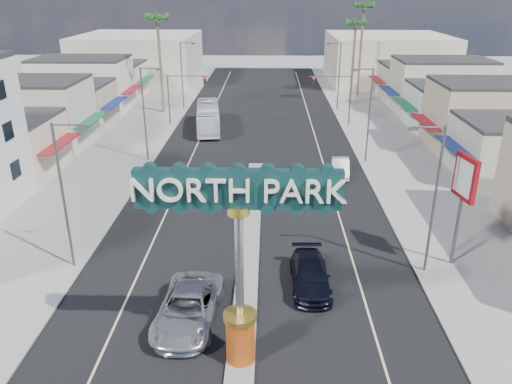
# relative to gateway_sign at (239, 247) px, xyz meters

# --- Properties ---
(ground) EXTENTS (160.00, 160.00, 0.00)m
(ground) POSITION_rel_gateway_sign_xyz_m (0.00, 28.02, -5.93)
(ground) COLOR gray
(ground) RESTS_ON ground
(road) EXTENTS (20.00, 120.00, 0.01)m
(road) POSITION_rel_gateway_sign_xyz_m (0.00, 28.02, -5.92)
(road) COLOR black
(road) RESTS_ON ground
(median_island) EXTENTS (1.30, 30.00, 0.16)m
(median_island) POSITION_rel_gateway_sign_xyz_m (0.00, 12.02, -5.85)
(median_island) COLOR gray
(median_island) RESTS_ON ground
(sidewalk_left) EXTENTS (8.00, 120.00, 0.12)m
(sidewalk_left) POSITION_rel_gateway_sign_xyz_m (-14.00, 28.02, -5.87)
(sidewalk_left) COLOR gray
(sidewalk_left) RESTS_ON ground
(sidewalk_right) EXTENTS (8.00, 120.00, 0.12)m
(sidewalk_right) POSITION_rel_gateway_sign_xyz_m (14.00, 28.02, -5.87)
(sidewalk_right) COLOR gray
(sidewalk_right) RESTS_ON ground
(storefront_row_left) EXTENTS (12.00, 42.00, 6.00)m
(storefront_row_left) POSITION_rel_gateway_sign_xyz_m (-24.00, 41.02, -2.93)
(storefront_row_left) COLOR beige
(storefront_row_left) RESTS_ON ground
(storefront_row_right) EXTENTS (12.00, 42.00, 6.00)m
(storefront_row_right) POSITION_rel_gateway_sign_xyz_m (24.00, 41.02, -2.93)
(storefront_row_right) COLOR #B7B29E
(storefront_row_right) RESTS_ON ground
(backdrop_far_left) EXTENTS (20.00, 20.00, 8.00)m
(backdrop_far_left) POSITION_rel_gateway_sign_xyz_m (-22.00, 73.02, -1.93)
(backdrop_far_left) COLOR #B7B29E
(backdrop_far_left) RESTS_ON ground
(backdrop_far_right) EXTENTS (20.00, 20.00, 8.00)m
(backdrop_far_right) POSITION_rel_gateway_sign_xyz_m (22.00, 73.02, -1.93)
(backdrop_far_right) COLOR beige
(backdrop_far_right) RESTS_ON ground
(gateway_sign) EXTENTS (8.20, 1.50, 9.15)m
(gateway_sign) POSITION_rel_gateway_sign_xyz_m (0.00, 0.00, 0.00)
(gateway_sign) COLOR #BB2F0E
(gateway_sign) RESTS_ON median_island
(traffic_signal_left) EXTENTS (5.09, 0.45, 6.00)m
(traffic_signal_left) POSITION_rel_gateway_sign_xyz_m (-9.18, 42.02, -1.65)
(traffic_signal_left) COLOR #47474C
(traffic_signal_left) RESTS_ON ground
(traffic_signal_right) EXTENTS (5.09, 0.45, 6.00)m
(traffic_signal_right) POSITION_rel_gateway_sign_xyz_m (9.18, 42.02, -1.65)
(traffic_signal_right) COLOR #47474C
(traffic_signal_right) RESTS_ON ground
(streetlight_l_near) EXTENTS (2.03, 0.22, 9.00)m
(streetlight_l_near) POSITION_rel_gateway_sign_xyz_m (-10.43, 8.02, -0.86)
(streetlight_l_near) COLOR #47474C
(streetlight_l_near) RESTS_ON ground
(streetlight_l_mid) EXTENTS (2.03, 0.22, 9.00)m
(streetlight_l_mid) POSITION_rel_gateway_sign_xyz_m (-10.43, 28.02, -0.86)
(streetlight_l_mid) COLOR #47474C
(streetlight_l_mid) RESTS_ON ground
(streetlight_l_far) EXTENTS (2.03, 0.22, 9.00)m
(streetlight_l_far) POSITION_rel_gateway_sign_xyz_m (-10.43, 50.02, -0.86)
(streetlight_l_far) COLOR #47474C
(streetlight_l_far) RESTS_ON ground
(streetlight_r_near) EXTENTS (2.03, 0.22, 9.00)m
(streetlight_r_near) POSITION_rel_gateway_sign_xyz_m (10.43, 8.02, -0.86)
(streetlight_r_near) COLOR #47474C
(streetlight_r_near) RESTS_ON ground
(streetlight_r_mid) EXTENTS (2.03, 0.22, 9.00)m
(streetlight_r_mid) POSITION_rel_gateway_sign_xyz_m (10.43, 28.02, -0.86)
(streetlight_r_mid) COLOR #47474C
(streetlight_r_mid) RESTS_ON ground
(streetlight_r_far) EXTENTS (2.03, 0.22, 9.00)m
(streetlight_r_far) POSITION_rel_gateway_sign_xyz_m (10.43, 50.02, -0.86)
(streetlight_r_far) COLOR #47474C
(streetlight_r_far) RESTS_ON ground
(palm_left_far) EXTENTS (2.60, 2.60, 13.10)m
(palm_left_far) POSITION_rel_gateway_sign_xyz_m (-13.00, 48.02, 5.57)
(palm_left_far) COLOR brown
(palm_left_far) RESTS_ON ground
(palm_right_mid) EXTENTS (2.60, 2.60, 12.10)m
(palm_right_mid) POSITION_rel_gateway_sign_xyz_m (13.00, 54.02, 4.67)
(palm_right_mid) COLOR brown
(palm_right_mid) RESTS_ON ground
(palm_right_far) EXTENTS (2.60, 2.60, 14.10)m
(palm_right_far) POSITION_rel_gateway_sign_xyz_m (15.00, 60.02, 6.46)
(palm_right_far) COLOR brown
(palm_right_far) RESTS_ON ground
(suv_left) EXTENTS (3.22, 6.34, 1.72)m
(suv_left) POSITION_rel_gateway_sign_xyz_m (-2.81, 2.85, -5.07)
(suv_left) COLOR silver
(suv_left) RESTS_ON ground
(suv_right) EXTENTS (2.22, 5.24, 1.51)m
(suv_right) POSITION_rel_gateway_sign_xyz_m (3.60, 6.22, -5.17)
(suv_right) COLOR black
(suv_right) RESTS_ON ground
(car_parked_right) EXTENTS (2.02, 4.58, 1.46)m
(car_parked_right) POSITION_rel_gateway_sign_xyz_m (7.69, 24.51, -5.20)
(car_parked_right) COLOR silver
(car_parked_right) RESTS_ON ground
(city_bus) EXTENTS (3.79, 10.98, 3.00)m
(city_bus) POSITION_rel_gateway_sign_xyz_m (-5.99, 39.66, -4.43)
(city_bus) COLOR white
(city_bus) RESTS_ON ground
(bank_pylon_sign) EXTENTS (0.63, 2.17, 6.90)m
(bank_pylon_sign) POSITION_rel_gateway_sign_xyz_m (12.47, 8.90, -0.59)
(bank_pylon_sign) COLOR #47474C
(bank_pylon_sign) RESTS_ON sidewalk_right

